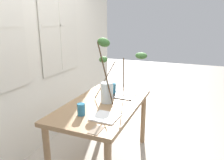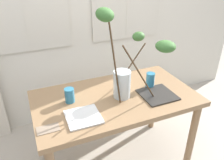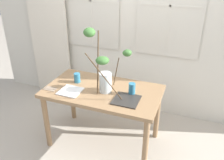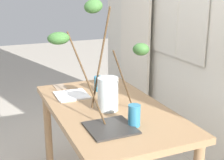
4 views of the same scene
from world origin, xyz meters
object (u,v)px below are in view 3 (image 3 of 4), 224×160
Objects in this scene: plate_square_left at (70,91)px; plate_square_right at (126,100)px; drinking_glass_blue_left at (77,78)px; dining_table at (103,97)px; drinking_glass_blue_right at (132,89)px; vase_with_branches at (105,71)px.

plate_square_left is 0.88× the size of plate_square_right.
plate_square_right is at bearing -15.54° from drinking_glass_blue_left.
dining_table is 5.53× the size of plate_square_left.
plate_square_right is at bearing -96.26° from drinking_glass_blue_right.
plate_square_left is (-0.38, -0.11, -0.27)m from vase_with_branches.
drinking_glass_blue_right is at bearing 3.97° from dining_table.
dining_table is 4.88× the size of plate_square_right.
drinking_glass_blue_right is at bearing 16.36° from vase_with_branches.
plate_square_left is at bearing -175.84° from plate_square_right.
drinking_glass_blue_right is 0.55× the size of plate_square_left.
plate_square_left reaches higher than dining_table.
plate_square_left is (-0.33, -0.17, 0.11)m from dining_table.
plate_square_left is at bearing -163.76° from vase_with_branches.
drinking_glass_blue_left reaches higher than plate_square_left.
drinking_glass_blue_right is 0.49× the size of plate_square_right.
drinking_glass_blue_right reaches higher than plate_square_left.
drinking_glass_blue_left is 0.88× the size of drinking_glass_blue_right.
vase_with_branches is at bearing -17.08° from drinking_glass_blue_left.
drinking_glass_blue_right is at bearing 16.29° from plate_square_left.
plate_square_right is (0.70, -0.19, -0.05)m from drinking_glass_blue_left.
plate_square_right is (-0.02, -0.15, -0.06)m from drinking_glass_blue_right.
vase_with_branches reaches higher than dining_table.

